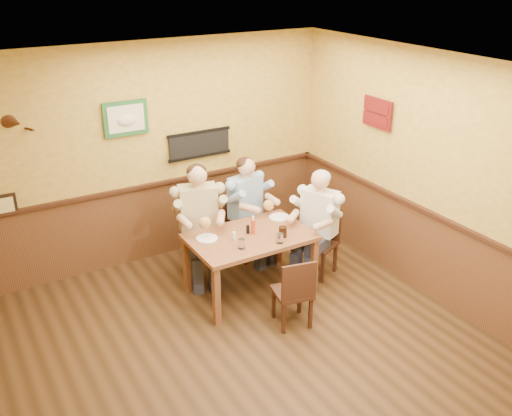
{
  "coord_description": "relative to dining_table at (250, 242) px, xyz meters",
  "views": [
    {
      "loc": [
        -2.21,
        -4.02,
        3.69
      ],
      "look_at": [
        0.74,
        1.01,
        1.1
      ],
      "focal_mm": 40.0,
      "sensor_mm": 36.0,
      "label": 1
    }
  ],
  "objects": [
    {
      "name": "room",
      "position": [
        -0.56,
        -0.89,
        1.03
      ],
      "size": [
        5.02,
        5.03,
        2.81
      ],
      "color": "#301E0E",
      "rests_on": "ground"
    },
    {
      "name": "dining_table",
      "position": [
        0.0,
        0.0,
        0.0
      ],
      "size": [
        1.4,
        0.9,
        0.75
      ],
      "color": "brown",
      "rests_on": "ground"
    },
    {
      "name": "chair_back_left",
      "position": [
        -0.34,
        0.65,
        -0.19
      ],
      "size": [
        0.53,
        0.53,
        0.93
      ],
      "primitive_type": null,
      "rotation": [
        0.0,
        0.0,
        -0.27
      ],
      "color": "#3D2013",
      "rests_on": "ground"
    },
    {
      "name": "chair_back_right",
      "position": [
        0.38,
        0.79,
        -0.22
      ],
      "size": [
        0.49,
        0.49,
        0.87
      ],
      "primitive_type": null,
      "rotation": [
        0.0,
        0.0,
        0.24
      ],
      "color": "#3D2013",
      "rests_on": "ground"
    },
    {
      "name": "chair_right_end",
      "position": [
        0.94,
        -0.06,
        -0.22
      ],
      "size": [
        0.53,
        0.53,
        0.87
      ],
      "primitive_type": null,
      "rotation": [
        0.0,
        0.0,
        -1.14
      ],
      "color": "#3D2013",
      "rests_on": "ground"
    },
    {
      "name": "chair_near_side",
      "position": [
        0.07,
        -0.78,
        -0.25
      ],
      "size": [
        0.45,
        0.45,
        0.82
      ],
      "primitive_type": null,
      "rotation": [
        0.0,
        0.0,
        2.93
      ],
      "color": "#3D2013",
      "rests_on": "ground"
    },
    {
      "name": "diner_tan_shirt",
      "position": [
        -0.34,
        0.65,
        0.0
      ],
      "size": [
        0.75,
        0.75,
        1.32
      ],
      "primitive_type": null,
      "rotation": [
        0.0,
        0.0,
        -0.27
      ],
      "color": "#C9B78A",
      "rests_on": "ground"
    },
    {
      "name": "diner_blue_polo",
      "position": [
        0.38,
        0.79,
        -0.03
      ],
      "size": [
        0.7,
        0.7,
        1.25
      ],
      "primitive_type": null,
      "rotation": [
        0.0,
        0.0,
        0.24
      ],
      "color": "#8BACD1",
      "rests_on": "ground"
    },
    {
      "name": "diner_white_elder",
      "position": [
        0.94,
        -0.06,
        -0.04
      ],
      "size": [
        0.76,
        0.76,
        1.24
      ],
      "primitive_type": null,
      "rotation": [
        0.0,
        0.0,
        -1.14
      ],
      "color": "silver",
      "rests_on": "ground"
    },
    {
      "name": "water_glass_left",
      "position": [
        -0.24,
        -0.23,
        0.15
      ],
      "size": [
        0.08,
        0.08,
        0.11
      ],
      "primitive_type": "cylinder",
      "rotation": [
        0.0,
        0.0,
        0.07
      ],
      "color": "silver",
      "rests_on": "dining_table"
    },
    {
      "name": "water_glass_mid",
      "position": [
        0.19,
        -0.33,
        0.15
      ],
      "size": [
        0.09,
        0.09,
        0.11
      ],
      "primitive_type": "cylinder",
      "rotation": [
        0.0,
        0.0,
        -0.27
      ],
      "color": "white",
      "rests_on": "dining_table"
    },
    {
      "name": "cola_tumbler",
      "position": [
        0.3,
        -0.22,
        0.15
      ],
      "size": [
        0.1,
        0.1,
        0.12
      ],
      "primitive_type": "cylinder",
      "rotation": [
        0.0,
        0.0,
        0.12
      ],
      "color": "black",
      "rests_on": "dining_table"
    },
    {
      "name": "hot_sauce_bottle",
      "position": [
        0.05,
        0.02,
        0.19
      ],
      "size": [
        0.06,
        0.06,
        0.2
      ],
      "primitive_type": "cylinder",
      "rotation": [
        0.0,
        0.0,
        0.36
      ],
      "color": "#B93A13",
      "rests_on": "dining_table"
    },
    {
      "name": "salt_shaker",
      "position": [
        -0.21,
        -0.01,
        0.14
      ],
      "size": [
        0.05,
        0.05,
        0.1
      ],
      "primitive_type": "cylinder",
      "rotation": [
        0.0,
        0.0,
        0.2
      ],
      "color": "silver",
      "rests_on": "dining_table"
    },
    {
      "name": "pepper_shaker",
      "position": [
        0.0,
        0.06,
        0.14
      ],
      "size": [
        0.05,
        0.05,
        0.1
      ],
      "primitive_type": "cylinder",
      "rotation": [
        0.0,
        0.0,
        -0.14
      ],
      "color": "black",
      "rests_on": "dining_table"
    },
    {
      "name": "plate_far_left",
      "position": [
        -0.47,
        0.16,
        0.1
      ],
      "size": [
        0.28,
        0.28,
        0.02
      ],
      "primitive_type": "cylinder",
      "rotation": [
        0.0,
        0.0,
        0.13
      ],
      "color": "white",
      "rests_on": "dining_table"
    },
    {
      "name": "plate_far_right",
      "position": [
        0.54,
        0.23,
        0.1
      ],
      "size": [
        0.29,
        0.29,
        0.02
      ],
      "primitive_type": "cylinder",
      "rotation": [
        0.0,
        0.0,
        0.18
      ],
      "color": "white",
      "rests_on": "dining_table"
    }
  ]
}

